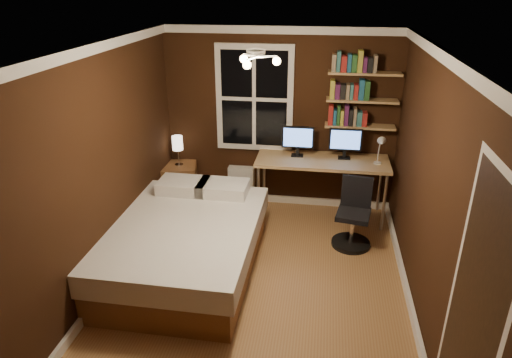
# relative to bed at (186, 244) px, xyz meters

# --- Properties ---
(floor) EXTENTS (4.20, 4.20, 0.00)m
(floor) POSITION_rel_bed_xyz_m (0.84, -0.22, -0.32)
(floor) COLOR brown
(floor) RESTS_ON ground
(wall_back) EXTENTS (3.20, 0.04, 2.50)m
(wall_back) POSITION_rel_bed_xyz_m (0.84, 1.88, 0.93)
(wall_back) COLOR black
(wall_back) RESTS_ON ground
(wall_left) EXTENTS (0.04, 4.20, 2.50)m
(wall_left) POSITION_rel_bed_xyz_m (-0.76, -0.22, 0.93)
(wall_left) COLOR black
(wall_left) RESTS_ON ground
(wall_right) EXTENTS (0.04, 4.20, 2.50)m
(wall_right) POSITION_rel_bed_xyz_m (2.44, -0.22, 0.93)
(wall_right) COLOR black
(wall_right) RESTS_ON ground
(ceiling) EXTENTS (3.20, 4.20, 0.02)m
(ceiling) POSITION_rel_bed_xyz_m (0.84, -0.22, 2.18)
(ceiling) COLOR white
(ceiling) RESTS_ON wall_back
(window) EXTENTS (1.06, 0.06, 1.46)m
(window) POSITION_rel_bed_xyz_m (0.49, 1.84, 1.23)
(window) COLOR silver
(window) RESTS_ON wall_back
(door) EXTENTS (0.03, 0.82, 2.05)m
(door) POSITION_rel_bed_xyz_m (2.43, -1.77, 0.71)
(door) COLOR black
(door) RESTS_ON ground
(ceiling_fixture) EXTENTS (0.44, 0.44, 0.18)m
(ceiling_fixture) POSITION_rel_bed_xyz_m (0.84, -0.32, 2.08)
(ceiling_fixture) COLOR beige
(ceiling_fixture) RESTS_ON ceiling
(bookshelf_lower) EXTENTS (0.92, 0.22, 0.03)m
(bookshelf_lower) POSITION_rel_bed_xyz_m (1.92, 1.76, 0.93)
(bookshelf_lower) COLOR tan
(bookshelf_lower) RESTS_ON wall_back
(books_row_lower) EXTENTS (0.54, 0.16, 0.23)m
(books_row_lower) POSITION_rel_bed_xyz_m (1.92, 1.76, 1.06)
(books_row_lower) COLOR maroon
(books_row_lower) RESTS_ON bookshelf_lower
(bookshelf_middle) EXTENTS (0.92, 0.22, 0.03)m
(bookshelf_middle) POSITION_rel_bed_xyz_m (1.92, 1.76, 1.28)
(bookshelf_middle) COLOR tan
(bookshelf_middle) RESTS_ON wall_back
(books_row_middle) EXTENTS (0.48, 0.16, 0.23)m
(books_row_middle) POSITION_rel_bed_xyz_m (1.92, 1.76, 1.41)
(books_row_middle) COLOR #1B587D
(books_row_middle) RESTS_ON bookshelf_middle
(bookshelf_upper) EXTENTS (0.92, 0.22, 0.03)m
(bookshelf_upper) POSITION_rel_bed_xyz_m (1.92, 1.76, 1.63)
(bookshelf_upper) COLOR tan
(bookshelf_upper) RESTS_ON wall_back
(books_row_upper) EXTENTS (0.54, 0.16, 0.23)m
(books_row_upper) POSITION_rel_bed_xyz_m (1.92, 1.76, 1.76)
(books_row_upper) COLOR #245525
(books_row_upper) RESTS_ON bookshelf_upper
(bed) EXTENTS (1.59, 2.19, 0.74)m
(bed) POSITION_rel_bed_xyz_m (0.00, 0.00, 0.00)
(bed) COLOR brown
(bed) RESTS_ON ground
(nightstand) EXTENTS (0.57, 0.57, 0.59)m
(nightstand) POSITION_rel_bed_xyz_m (-0.57, 1.63, -0.02)
(nightstand) COLOR brown
(nightstand) RESTS_ON ground
(bedside_lamp) EXTENTS (0.15, 0.15, 0.44)m
(bedside_lamp) POSITION_rel_bed_xyz_m (-0.57, 1.63, 0.50)
(bedside_lamp) COLOR white
(bedside_lamp) RESTS_ON nightstand
(radiator) EXTENTS (0.37, 0.13, 0.56)m
(radiator) POSITION_rel_bed_xyz_m (0.31, 1.77, -0.04)
(radiator) COLOR silver
(radiator) RESTS_ON ground
(desk) EXTENTS (1.76, 0.66, 0.84)m
(desk) POSITION_rel_bed_xyz_m (1.46, 1.53, 0.46)
(desk) COLOR tan
(desk) RESTS_ON ground
(monitor_left) EXTENTS (0.43, 0.12, 0.42)m
(monitor_left) POSITION_rel_bed_xyz_m (1.12, 1.62, 0.73)
(monitor_left) COLOR black
(monitor_left) RESTS_ON desk
(monitor_right) EXTENTS (0.43, 0.12, 0.42)m
(monitor_right) POSITION_rel_bed_xyz_m (1.75, 1.62, 0.73)
(monitor_right) COLOR black
(monitor_right) RESTS_ON desk
(desk_lamp) EXTENTS (0.14, 0.32, 0.44)m
(desk_lamp) POSITION_rel_bed_xyz_m (2.17, 1.40, 0.74)
(desk_lamp) COLOR silver
(desk_lamp) RESTS_ON desk
(office_chair) EXTENTS (0.48, 0.48, 0.86)m
(office_chair) POSITION_rel_bed_xyz_m (1.88, 0.83, -0.00)
(office_chair) COLOR black
(office_chair) RESTS_ON ground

